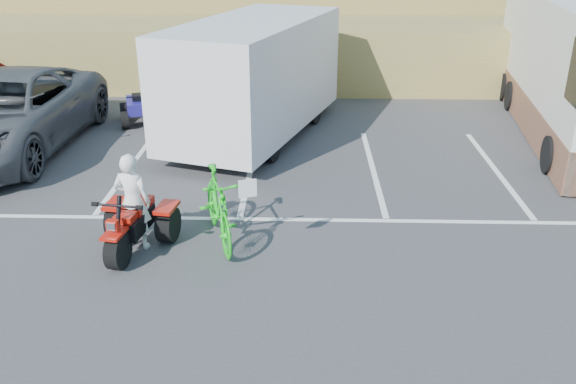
{
  "coord_description": "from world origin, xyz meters",
  "views": [
    {
      "loc": [
        1.19,
        -7.61,
        4.93
      ],
      "look_at": [
        0.92,
        1.38,
        1.0
      ],
      "focal_mm": 38.0,
      "sensor_mm": 36.0,
      "label": 1
    }
  ],
  "objects_px": {
    "cargo_trailer": "(255,75)",
    "quad_atv_green": "(234,130)",
    "red_trike_atv": "(134,250)",
    "grey_pickup": "(5,113)",
    "green_dirt_bike": "(218,207)",
    "quad_atv_blue": "(141,123)",
    "rider": "(133,202)",
    "rv_motorhome": "(575,77)"
  },
  "relations": [
    {
      "from": "cargo_trailer",
      "to": "rv_motorhome",
      "type": "bearing_deg",
      "value": 23.27
    },
    {
      "from": "grey_pickup",
      "to": "cargo_trailer",
      "type": "bearing_deg",
      "value": 13.8
    },
    {
      "from": "red_trike_atv",
      "to": "rv_motorhome",
      "type": "height_order",
      "value": "rv_motorhome"
    },
    {
      "from": "green_dirt_bike",
      "to": "quad_atv_green",
      "type": "relative_size",
      "value": 1.27
    },
    {
      "from": "red_trike_atv",
      "to": "quad_atv_green",
      "type": "distance_m",
      "value": 6.58
    },
    {
      "from": "green_dirt_bike",
      "to": "grey_pickup",
      "type": "distance_m",
      "value": 7.14
    },
    {
      "from": "green_dirt_bike",
      "to": "quad_atv_green",
      "type": "height_order",
      "value": "green_dirt_bike"
    },
    {
      "from": "green_dirt_bike",
      "to": "rv_motorhome",
      "type": "relative_size",
      "value": 0.22
    },
    {
      "from": "rider",
      "to": "rv_motorhome",
      "type": "height_order",
      "value": "rv_motorhome"
    },
    {
      "from": "rv_motorhome",
      "to": "quad_atv_blue",
      "type": "xyz_separation_m",
      "value": [
        -11.35,
        0.39,
        -1.43
      ]
    },
    {
      "from": "rv_motorhome",
      "to": "red_trike_atv",
      "type": "bearing_deg",
      "value": -137.32
    },
    {
      "from": "rider",
      "to": "green_dirt_bike",
      "type": "distance_m",
      "value": 1.39
    },
    {
      "from": "red_trike_atv",
      "to": "cargo_trailer",
      "type": "xyz_separation_m",
      "value": [
        1.55,
        6.08,
        1.57
      ]
    },
    {
      "from": "rider",
      "to": "rv_motorhome",
      "type": "relative_size",
      "value": 0.18
    },
    {
      "from": "quad_atv_green",
      "to": "grey_pickup",
      "type": "bearing_deg",
      "value": -141.84
    },
    {
      "from": "green_dirt_bike",
      "to": "quad_atv_blue",
      "type": "distance_m",
      "value": 7.41
    },
    {
      "from": "red_trike_atv",
      "to": "quad_atv_blue",
      "type": "xyz_separation_m",
      "value": [
        -1.69,
        7.12,
        0.0
      ]
    },
    {
      "from": "cargo_trailer",
      "to": "quad_atv_blue",
      "type": "bearing_deg",
      "value": -179.27
    },
    {
      "from": "rv_motorhome",
      "to": "rider",
      "type": "bearing_deg",
      "value": -137.86
    },
    {
      "from": "green_dirt_bike",
      "to": "rv_motorhome",
      "type": "height_order",
      "value": "rv_motorhome"
    },
    {
      "from": "grey_pickup",
      "to": "rv_motorhome",
      "type": "xyz_separation_m",
      "value": [
        13.88,
        1.9,
        0.53
      ]
    },
    {
      "from": "red_trike_atv",
      "to": "quad_atv_blue",
      "type": "distance_m",
      "value": 7.32
    },
    {
      "from": "quad_atv_green",
      "to": "rv_motorhome",
      "type": "bearing_deg",
      "value": 21.67
    },
    {
      "from": "rider",
      "to": "quad_atv_green",
      "type": "bearing_deg",
      "value": -90.01
    },
    {
      "from": "cargo_trailer",
      "to": "quad_atv_green",
      "type": "bearing_deg",
      "value": 162.45
    },
    {
      "from": "cargo_trailer",
      "to": "red_trike_atv",
      "type": "bearing_deg",
      "value": -85.74
    },
    {
      "from": "red_trike_atv",
      "to": "grey_pickup",
      "type": "distance_m",
      "value": 6.48
    },
    {
      "from": "green_dirt_bike",
      "to": "quad_atv_green",
      "type": "distance_m",
      "value": 6.15
    },
    {
      "from": "red_trike_atv",
      "to": "rv_motorhome",
      "type": "distance_m",
      "value": 11.86
    },
    {
      "from": "rider",
      "to": "quad_atv_green",
      "type": "relative_size",
      "value": 1.01
    },
    {
      "from": "red_trike_atv",
      "to": "cargo_trailer",
      "type": "relative_size",
      "value": 0.24
    },
    {
      "from": "rider",
      "to": "quad_atv_green",
      "type": "xyz_separation_m",
      "value": [
        0.93,
        6.37,
        -0.82
      ]
    },
    {
      "from": "green_dirt_bike",
      "to": "grey_pickup",
      "type": "xyz_separation_m",
      "value": [
        -5.6,
        4.43,
        0.28
      ]
    },
    {
      "from": "rv_motorhome",
      "to": "quad_atv_blue",
      "type": "height_order",
      "value": "rv_motorhome"
    },
    {
      "from": "red_trike_atv",
      "to": "grey_pickup",
      "type": "bearing_deg",
      "value": 139.48
    },
    {
      "from": "red_trike_atv",
      "to": "green_dirt_bike",
      "type": "xyz_separation_m",
      "value": [
        1.37,
        0.41,
        0.62
      ]
    },
    {
      "from": "red_trike_atv",
      "to": "quad_atv_blue",
      "type": "height_order",
      "value": "red_trike_atv"
    },
    {
      "from": "green_dirt_bike",
      "to": "grey_pickup",
      "type": "relative_size",
      "value": 0.32
    },
    {
      "from": "green_dirt_bike",
      "to": "rv_motorhome",
      "type": "distance_m",
      "value": 10.46
    },
    {
      "from": "red_trike_atv",
      "to": "green_dirt_bike",
      "type": "relative_size",
      "value": 0.77
    },
    {
      "from": "red_trike_atv",
      "to": "quad_atv_blue",
      "type": "relative_size",
      "value": 1.19
    },
    {
      "from": "grey_pickup",
      "to": "cargo_trailer",
      "type": "xyz_separation_m",
      "value": [
        5.78,
        1.24,
        0.66
      ]
    }
  ]
}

